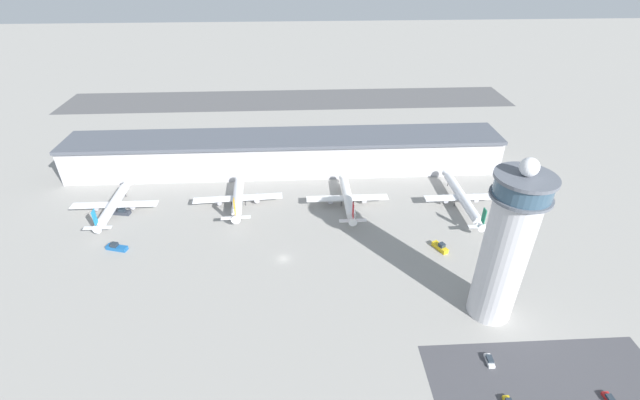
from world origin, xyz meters
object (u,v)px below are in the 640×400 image
airplane_gate_alpha (114,205)px  car_green_van (610,399)px  airplane_gate_charlie (348,198)px  car_black_suv (489,360)px  control_tower (506,247)px  airplane_gate_delta (462,197)px  airplane_gate_bravo (238,198)px  service_truck_fuel (116,247)px  service_truck_baggage (440,247)px  service_truck_catering (121,212)px

airplane_gate_alpha → car_green_van: 183.78m
airplane_gate_charlie → car_black_suv: size_ratio=8.15×
car_black_suv → control_tower: bearing=69.9°
control_tower → airplane_gate_delta: (11.67, 60.71, -21.32)m
airplane_gate_charlie → car_black_suv: airplane_gate_charlie is taller
airplane_gate_bravo → car_black_suv: airplane_gate_bravo is taller
airplane_gate_alpha → service_truck_fuel: airplane_gate_alpha is taller
control_tower → airplane_gate_charlie: size_ratio=1.44×
airplane_gate_alpha → airplane_gate_delta: (149.50, -2.53, 0.24)m
airplane_gate_delta → car_black_suv: (-18.57, -79.53, -3.94)m
airplane_gate_bravo → car_green_van: airplane_gate_bravo is taller
airplane_gate_alpha → service_truck_baggage: 135.53m
airplane_gate_alpha → service_truck_fuel: size_ratio=4.30×
control_tower → airplane_gate_charlie: (-38.01, 63.62, -21.73)m
service_truck_fuel → control_tower: bearing=-16.4°
airplane_gate_delta → car_green_van: bearing=-85.3°
airplane_gate_delta → car_green_van: size_ratio=11.14×
airplane_gate_charlie → service_truck_catering: 97.36m
airplane_gate_bravo → service_truck_fuel: airplane_gate_bravo is taller
control_tower → service_truck_fuel: size_ratio=6.36×
control_tower → service_truck_fuel: control_tower is taller
airplane_gate_alpha → airplane_gate_bravo: bearing=3.3°
control_tower → service_truck_baggage: bearing=101.1°
car_black_suv → service_truck_baggage: bearing=89.1°
airplane_gate_delta → service_truck_catering: bearing=179.4°
airplane_gate_alpha → service_truck_catering: (2.51, -0.90, -3.31)m
airplane_gate_bravo → service_truck_baggage: bearing=-23.7°
control_tower → airplane_gate_alpha: (-137.83, 63.25, -21.56)m
service_truck_fuel → car_black_suv: service_truck_fuel is taller
airplane_gate_alpha → airplane_gate_charlie: bearing=0.2°
airplane_gate_charlie → airplane_gate_delta: 49.77m
service_truck_baggage → airplane_gate_alpha: bearing=166.4°
airplane_gate_alpha → service_truck_catering: 4.25m
service_truck_catering → airplane_gate_charlie: bearing=0.7°
car_green_van → control_tower: bearing=121.1°
service_truck_catering → car_black_suv: size_ratio=1.88×
airplane_gate_charlie → airplane_gate_alpha: bearing=-179.8°
car_black_suv → car_green_van: bearing=-26.7°
airplane_gate_delta → service_truck_fuel: airplane_gate_delta is taller
control_tower → service_truck_catering: (-135.31, 62.35, -24.87)m
airplane_gate_charlie → airplane_gate_delta: size_ratio=0.81×
airplane_gate_bravo → car_black_suv: bearing=-47.2°
car_black_suv → car_green_van: car_black_suv is taller
airplane_gate_charlie → airplane_gate_delta: (49.68, -2.91, 0.41)m
car_black_suv → airplane_gate_alpha: bearing=147.9°
service_truck_baggage → service_truck_catering: bearing=166.5°
airplane_gate_delta → service_truck_fuel: (-140.40, -22.86, -3.58)m
service_truck_catering → service_truck_baggage: bearing=-13.5°
airplane_gate_alpha → airplane_gate_delta: airplane_gate_delta is taller
control_tower → airplane_gate_alpha: control_tower is taller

